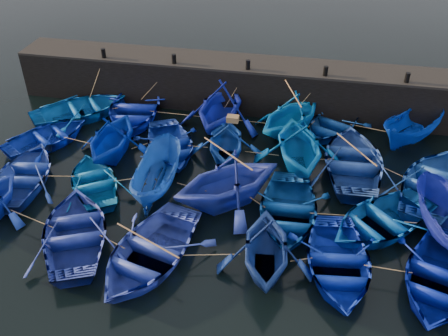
% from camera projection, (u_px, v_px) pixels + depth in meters
% --- Properties ---
extents(ground, '(120.00, 120.00, 0.00)m').
position_uv_depth(ground, '(208.00, 227.00, 19.93)').
color(ground, black).
rests_on(ground, ground).
extents(quay_wall, '(26.00, 2.50, 2.50)m').
position_uv_depth(quay_wall, '(250.00, 86.00, 27.63)').
color(quay_wall, black).
rests_on(quay_wall, ground).
extents(quay_top, '(26.00, 2.50, 0.12)m').
position_uv_depth(quay_top, '(250.00, 63.00, 26.87)').
color(quay_top, black).
rests_on(quay_top, quay_wall).
extents(bollard_0, '(0.24, 0.24, 0.50)m').
position_uv_depth(bollard_0, '(103.00, 53.00, 27.25)').
color(bollard_0, black).
rests_on(bollard_0, quay_top).
extents(bollard_1, '(0.24, 0.24, 0.50)m').
position_uv_depth(bollard_1, '(174.00, 59.00, 26.61)').
color(bollard_1, black).
rests_on(bollard_1, quay_top).
extents(bollard_2, '(0.24, 0.24, 0.50)m').
position_uv_depth(bollard_2, '(248.00, 65.00, 25.97)').
color(bollard_2, black).
rests_on(bollard_2, quay_top).
extents(bollard_3, '(0.24, 0.24, 0.50)m').
position_uv_depth(bollard_3, '(326.00, 71.00, 25.34)').
color(bollard_3, black).
rests_on(bollard_3, quay_top).
extents(bollard_4, '(0.24, 0.24, 0.50)m').
position_uv_depth(bollard_4, '(407.00, 78.00, 24.70)').
color(bollard_4, black).
rests_on(bollard_4, quay_top).
extents(boat_0, '(6.34, 6.21, 1.08)m').
position_uv_depth(boat_0, '(80.00, 109.00, 26.92)').
color(boat_0, '#074FA3').
rests_on(boat_0, ground).
extents(boat_1, '(4.95, 6.30, 1.19)m').
position_uv_depth(boat_1, '(134.00, 109.00, 26.80)').
color(boat_1, '#0D1F94').
rests_on(boat_1, ground).
extents(boat_2, '(4.66, 5.27, 2.58)m').
position_uv_depth(boat_2, '(220.00, 106.00, 25.60)').
color(boat_2, '#101E9E').
rests_on(boat_2, ground).
extents(boat_3, '(5.66, 5.85, 2.36)m').
position_uv_depth(boat_3, '(291.00, 115.00, 25.06)').
color(boat_3, blue).
rests_on(boat_3, ground).
extents(boat_4, '(4.84, 5.41, 0.93)m').
position_uv_depth(boat_4, '(332.00, 124.00, 25.72)').
color(boat_4, navy).
rests_on(boat_4, ground).
extents(boat_5, '(4.07, 4.64, 1.75)m').
position_uv_depth(boat_5, '(413.00, 129.00, 24.51)').
color(boat_5, '#022D97').
rests_on(boat_5, ground).
extents(boat_6, '(5.06, 5.37, 0.91)m').
position_uv_depth(boat_6, '(47.00, 137.00, 24.71)').
color(boat_6, '#082396').
rests_on(boat_6, ground).
extents(boat_7, '(3.71, 4.30, 2.24)m').
position_uv_depth(boat_7, '(112.00, 137.00, 23.46)').
color(boat_7, '#00219C').
rests_on(boat_7, ground).
extents(boat_8, '(5.03, 5.61, 0.96)m').
position_uv_depth(boat_8, '(170.00, 145.00, 24.06)').
color(boat_8, '#13319E').
rests_on(boat_8, ground).
extents(boat_9, '(4.09, 4.54, 2.11)m').
position_uv_depth(boat_9, '(226.00, 140.00, 23.31)').
color(boat_9, navy).
rests_on(boat_9, ground).
extents(boat_10, '(5.11, 5.60, 2.51)m').
position_uv_depth(boat_10, '(300.00, 144.00, 22.64)').
color(boat_10, '#055AB2').
rests_on(boat_10, ground).
extents(boat_11, '(4.28, 5.83, 1.18)m').
position_uv_depth(boat_11, '(354.00, 160.00, 22.78)').
color(boat_11, navy).
rests_on(boat_11, ground).
extents(boat_12, '(5.88, 6.80, 1.18)m').
position_uv_depth(boat_12, '(437.00, 184.00, 21.32)').
color(boat_12, '#164594').
rests_on(boat_12, ground).
extents(boat_13, '(4.14, 5.28, 1.00)m').
position_uv_depth(boat_13, '(25.00, 175.00, 22.03)').
color(boat_13, '#203C93').
rests_on(boat_13, ground).
extents(boat_14, '(4.77, 5.11, 0.86)m').
position_uv_depth(boat_14, '(94.00, 181.00, 21.75)').
color(boat_14, '#0A60A8').
rests_on(boat_14, ground).
extents(boat_15, '(1.72, 4.43, 1.70)m').
position_uv_depth(boat_15, '(156.00, 175.00, 21.41)').
color(boat_15, '#154499').
rests_on(boat_15, ground).
extents(boat_16, '(6.40, 6.32, 2.55)m').
position_uv_depth(boat_16, '(227.00, 180.00, 20.41)').
color(boat_16, '#23349D').
rests_on(boat_16, ground).
extents(boat_17, '(3.79, 5.15, 1.04)m').
position_uv_depth(boat_17, '(287.00, 211.00, 19.96)').
color(boat_17, navy).
rests_on(boat_17, ground).
extents(boat_18, '(6.03, 6.00, 1.03)m').
position_uv_depth(boat_18, '(380.00, 220.00, 19.53)').
color(boat_18, '#06499F').
rests_on(boat_18, ground).
extents(boat_19, '(2.70, 4.63, 1.69)m').
position_uv_depth(boat_19, '(444.00, 220.00, 19.00)').
color(boat_19, navy).
rests_on(boat_19, ground).
extents(boat_21, '(5.43, 6.20, 1.07)m').
position_uv_depth(boat_21, '(76.00, 231.00, 18.95)').
color(boat_21, navy).
rests_on(boat_21, ground).
extents(boat_22, '(5.02, 6.11, 1.11)m').
position_uv_depth(boat_22, '(149.00, 252.00, 18.03)').
color(boat_22, '#2B3EB1').
rests_on(boat_22, ground).
extents(boat_23, '(3.97, 4.45, 2.13)m').
position_uv_depth(boat_23, '(266.00, 247.00, 17.50)').
color(boat_23, navy).
rests_on(boat_23, ground).
extents(boat_24, '(4.02, 5.23, 1.01)m').
position_uv_depth(boat_24, '(338.00, 262.00, 17.67)').
color(boat_24, '#0D28C1').
rests_on(boat_24, ground).
extents(boat_25, '(5.03, 6.00, 1.07)m').
position_uv_depth(boat_25, '(440.00, 277.00, 17.07)').
color(boat_25, '#041487').
rests_on(boat_25, ground).
extents(wooden_crate, '(0.55, 0.39, 0.27)m').
position_uv_depth(wooden_crate, '(233.00, 119.00, 22.58)').
color(wooden_crate, olive).
rests_on(wooden_crate, boat_9).
extents(mooring_ropes, '(17.30, 12.03, 2.10)m').
position_uv_depth(mooring_ropes, '(229.00, 143.00, 23.49)').
color(mooring_ropes, tan).
rests_on(mooring_ropes, ground).
extents(loose_oars, '(9.64, 12.15, 1.51)m').
position_uv_depth(loose_oars, '(264.00, 153.00, 21.04)').
color(loose_oars, '#99724C').
rests_on(loose_oars, ground).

